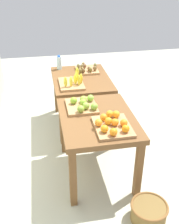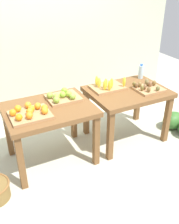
{
  "view_description": "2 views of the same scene",
  "coord_description": "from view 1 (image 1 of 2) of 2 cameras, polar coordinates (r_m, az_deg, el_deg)",
  "views": [
    {
      "loc": [
        -3.08,
        0.56,
        2.26
      ],
      "look_at": [
        -0.07,
        -0.0,
        0.54
      ],
      "focal_mm": 44.32,
      "sensor_mm": 36.0,
      "label": 1
    },
    {
      "loc": [
        -1.34,
        -2.6,
        2.17
      ],
      "look_at": [
        0.0,
        0.04,
        0.53
      ],
      "focal_mm": 41.21,
      "sensor_mm": 36.0,
      "label": 2
    }
  ],
  "objects": [
    {
      "name": "ground_plane",
      "position": [
        3.86,
        -0.25,
        -6.54
      ],
      "size": [
        8.0,
        8.0,
        0.0
      ],
      "primitive_type": "plane",
      "color": "#BABAA5"
    },
    {
      "name": "apple_bin",
      "position": [
        3.14,
        -1.38,
        1.51
      ],
      "size": [
        0.41,
        0.35,
        0.11
      ],
      "color": "#AF8153",
      "rests_on": "display_table_left"
    },
    {
      "name": "wicker_basket",
      "position": [
        2.91,
        12.11,
        -19.49
      ],
      "size": [
        0.37,
        0.37,
        0.19
      ],
      "color": "brown",
      "rests_on": "ground_plane"
    },
    {
      "name": "watermelon_pile",
      "position": [
        5.08,
        -0.31,
        4.56
      ],
      "size": [
        0.63,
        0.58,
        0.27
      ],
      "color": "#336234",
      "rests_on": "ground_plane"
    },
    {
      "name": "orange_bin",
      "position": [
        2.78,
        4.71,
        -2.59
      ],
      "size": [
        0.44,
        0.37,
        0.11
      ],
      "color": "#AF8153",
      "rests_on": "display_table_left"
    },
    {
      "name": "display_table_right",
      "position": [
        4.02,
        -1.71,
        5.6
      ],
      "size": [
        1.04,
        0.8,
        0.76
      ],
      "color": "brown",
      "rests_on": "ground_plane"
    },
    {
      "name": "banana_crate",
      "position": [
        3.73,
        -3.52,
        6.18
      ],
      "size": [
        0.44,
        0.32,
        0.17
      ],
      "color": "#AF8153",
      "rests_on": "display_table_right"
    },
    {
      "name": "kiwi_bin",
      "position": [
        4.19,
        -0.62,
        8.81
      ],
      "size": [
        0.36,
        0.32,
        0.1
      ],
      "color": "#AF8153",
      "rests_on": "display_table_right"
    },
    {
      "name": "display_table_left",
      "position": [
        3.04,
        1.62,
        -2.79
      ],
      "size": [
        1.04,
        0.8,
        0.76
      ],
      "color": "brown",
      "rests_on": "ground_plane"
    },
    {
      "name": "water_bottle",
      "position": [
        4.29,
        -6.28,
        10.07
      ],
      "size": [
        0.07,
        0.07,
        0.22
      ],
      "color": "silver",
      "rests_on": "display_table_right"
    }
  ]
}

